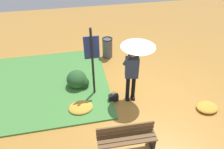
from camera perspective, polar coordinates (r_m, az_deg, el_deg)
ground_plane at (r=6.76m, az=7.02°, el=-6.22°), size 18.00×18.00×0.00m
grass_verge at (r=7.57m, az=-19.92°, el=-2.83°), size 4.80×4.00×0.05m
person_with_umbrella at (r=5.80m, az=6.43°, el=5.08°), size 0.96×0.96×2.04m
info_sign_post at (r=6.02m, az=-5.49°, el=5.20°), size 0.44×0.07×2.30m
handbag at (r=6.51m, az=0.40°, el=-6.37°), size 0.30×0.15×0.37m
park_bench at (r=5.17m, az=4.00°, el=-17.25°), size 1.40×0.40×0.75m
trash_bin at (r=8.47m, az=-1.27°, el=7.37°), size 0.42×0.42×0.83m
shrub_cluster at (r=7.03m, az=-9.35°, el=-1.48°), size 0.73×0.67×0.60m
leaf_pile_near_person at (r=6.34m, az=-8.59°, el=-8.95°), size 0.73×0.58×0.16m
leaf_pile_by_bench at (r=6.91m, az=24.69°, el=-8.19°), size 0.65×0.52×0.14m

